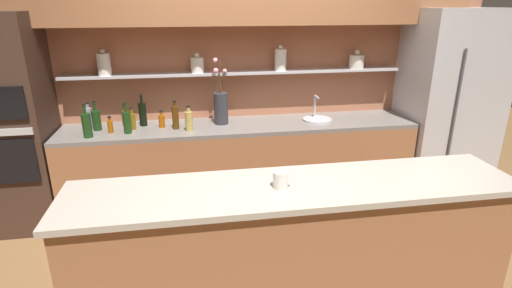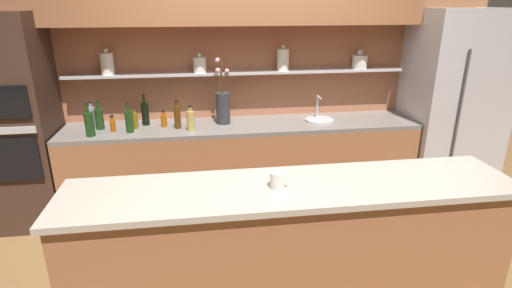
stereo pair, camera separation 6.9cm
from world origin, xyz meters
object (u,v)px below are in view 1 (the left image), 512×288
oven_tower (11,126)px  bottle_sauce_8 (162,121)px  flower_vase (221,106)px  bottle_oil_9 (125,117)px  sink_fixture (317,118)px  bottle_spirit_4 (89,118)px  bottle_wine_10 (127,122)px  bottle_oil_1 (132,121)px  bottle_wine_5 (96,120)px  bottle_spirit_6 (189,121)px  bottle_wine_2 (87,125)px  coffee_mug (281,180)px  bottle_spirit_7 (175,117)px  bottle_sauce_3 (110,126)px  refrigerator (447,106)px  bottle_wine_0 (143,114)px

oven_tower → bottle_sauce_8: bearing=1.5°
flower_vase → bottle_oil_9: size_ratio=3.08×
sink_fixture → bottle_spirit_4: bottle_spirit_4 is taller
bottle_spirit_4 → bottle_wine_10: size_ratio=0.89×
bottle_oil_1 → bottle_wine_5: bottle_wine_5 is taller
bottle_wine_10 → bottle_spirit_6: bearing=-2.1°
bottle_wine_2 → coffee_mug: bottle_wine_2 is taller
sink_fixture → bottle_spirit_7: bottle_spirit_7 is taller
oven_tower → bottle_spirit_6: size_ratio=8.18×
flower_vase → bottle_sauce_3: bearing=-173.3°
bottle_wine_2 → bottle_spirit_4: 0.27m
refrigerator → oven_tower: 4.40m
bottle_spirit_6 → bottle_spirit_7: (-0.13, 0.09, 0.02)m
bottle_spirit_6 → bottle_spirit_7: bottle_spirit_7 is taller
bottle_oil_1 → bottle_oil_9: bottle_oil_1 is taller
oven_tower → bottle_oil_1: oven_tower is taller
bottle_spirit_7 → bottle_sauce_8: bottle_spirit_7 is taller
sink_fixture → bottle_sauce_8: 1.59m
bottle_spirit_6 → bottle_spirit_7: bearing=146.2°
bottle_wine_0 → bottle_wine_10: size_ratio=1.08×
bottle_oil_1 → bottle_sauce_3: 0.21m
oven_tower → bottle_oil_9: 1.00m
bottle_wine_2 → bottle_wine_5: (0.04, 0.21, -0.01)m
bottle_sauce_3 → bottle_sauce_8: size_ratio=0.94×
oven_tower → bottle_wine_5: size_ratio=7.01×
refrigerator → bottle_oil_9: size_ratio=9.52×
refrigerator → bottle_wine_2: 3.70m
refrigerator → sink_fixture: refrigerator is taller
bottle_spirit_7 → bottle_sauce_3: bearing=-178.0°
bottle_sauce_8 → flower_vase: bearing=3.0°
bottle_spirit_6 → flower_vase: bearing=30.0°
sink_fixture → bottle_wine_2: bottle_wine_2 is taller
bottle_sauce_8 → bottle_spirit_7: bearing=-27.5°
flower_vase → bottle_wine_0: 0.78m
bottle_wine_0 → bottle_wine_2: bottle_wine_0 is taller
bottle_oil_9 → coffee_mug: 2.20m
bottle_spirit_7 → bottle_wine_10: size_ratio=0.95×
bottle_oil_1 → coffee_mug: bottle_oil_1 is taller
bottle_spirit_4 → bottle_sauce_8: bottle_spirit_4 is taller
oven_tower → bottle_spirit_7: oven_tower is taller
bottle_wine_0 → bottle_wine_5: size_ratio=1.11×
refrigerator → bottle_wine_2: refrigerator is taller
bottle_sauce_8 → bottle_wine_10: (-0.31, -0.14, 0.04)m
bottle_oil_1 → bottle_spirit_4: bottle_spirit_4 is taller
oven_tower → bottle_sauce_8: oven_tower is taller
bottle_wine_10 → coffee_mug: bearing=-54.8°
oven_tower → refrigerator: bearing=-0.5°
bottle_sauce_8 → bottle_wine_0: bearing=153.3°
bottle_oil_9 → bottle_sauce_3: bearing=-114.3°
bottle_oil_1 → sink_fixture: bearing=-0.0°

